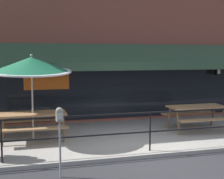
{
  "coord_description": "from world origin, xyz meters",
  "views": [
    {
      "loc": [
        -2.86,
        -6.68,
        2.42
      ],
      "look_at": [
        -0.62,
        1.6,
        1.5
      ],
      "focal_mm": 50.0,
      "sensor_mm": 36.0,
      "label": 1
    }
  ],
  "objects_px": {
    "picnic_table_left": "(33,118)",
    "parking_meter_near": "(60,121)",
    "patio_umbrella_left": "(31,65)",
    "picnic_table_centre": "(197,111)"
  },
  "relations": [
    {
      "from": "picnic_table_centre",
      "to": "parking_meter_near",
      "type": "bearing_deg",
      "value": -150.67
    },
    {
      "from": "picnic_table_left",
      "to": "parking_meter_near",
      "type": "xyz_separation_m",
      "value": [
        0.47,
        -2.66,
        0.44
      ]
    },
    {
      "from": "parking_meter_near",
      "to": "picnic_table_left",
      "type": "bearing_deg",
      "value": 100.08
    },
    {
      "from": "picnic_table_left",
      "to": "picnic_table_centre",
      "type": "bearing_deg",
      "value": -1.44
    },
    {
      "from": "picnic_table_left",
      "to": "parking_meter_near",
      "type": "bearing_deg",
      "value": -79.92
    },
    {
      "from": "picnic_table_left",
      "to": "patio_umbrella_left",
      "type": "height_order",
      "value": "patio_umbrella_left"
    },
    {
      "from": "patio_umbrella_left",
      "to": "picnic_table_centre",
      "type": "bearing_deg",
      "value": -1.06
    },
    {
      "from": "picnic_table_centre",
      "to": "patio_umbrella_left",
      "type": "distance_m",
      "value": 5.21
    },
    {
      "from": "patio_umbrella_left",
      "to": "picnic_table_left",
      "type": "bearing_deg",
      "value": 90.0
    },
    {
      "from": "patio_umbrella_left",
      "to": "parking_meter_near",
      "type": "relative_size",
      "value": 1.67
    }
  ]
}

